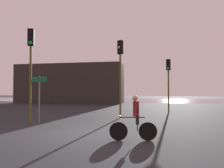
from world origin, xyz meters
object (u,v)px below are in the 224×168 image
at_px(traffic_light_far_right, 168,75).
at_px(cyclist, 135,118).
at_px(distant_building, 69,84).
at_px(traffic_light_near_left, 31,59).
at_px(direction_sign_post, 39,92).
at_px(traffic_light_center, 120,65).

xyz_separation_m(traffic_light_far_right, cyclist, (-1.70, -10.53, -2.20)).
height_order(distant_building, cyclist, distant_building).
height_order(traffic_light_near_left, direction_sign_post, traffic_light_near_left).
xyz_separation_m(traffic_light_far_right, traffic_light_near_left, (-7.50, -7.93, 0.47)).
bearing_deg(traffic_light_far_right, distant_building, -23.41).
relative_size(traffic_light_center, traffic_light_near_left, 1.00).
distance_m(traffic_light_center, traffic_light_near_left, 5.56).
bearing_deg(traffic_light_center, cyclist, 138.66).
bearing_deg(distant_building, direction_sign_post, -72.15).
distance_m(traffic_light_far_right, direction_sign_post, 10.47).
bearing_deg(cyclist, traffic_light_near_left, 56.20).
bearing_deg(distant_building, traffic_light_center, -56.94).
relative_size(traffic_light_far_right, traffic_light_center, 0.86).
bearing_deg(distant_building, traffic_light_near_left, -73.13).
relative_size(distant_building, traffic_light_far_right, 3.51).
height_order(traffic_light_near_left, cyclist, traffic_light_near_left).
xyz_separation_m(distant_building, traffic_light_center, (9.97, -15.31, 0.74)).
bearing_deg(traffic_light_far_right, traffic_light_center, 69.13).
distance_m(distant_building, traffic_light_near_left, 19.79).
distance_m(distant_building, traffic_light_far_right, 17.21).
relative_size(traffic_light_center, direction_sign_post, 1.95).
bearing_deg(distant_building, traffic_light_far_right, -39.70).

